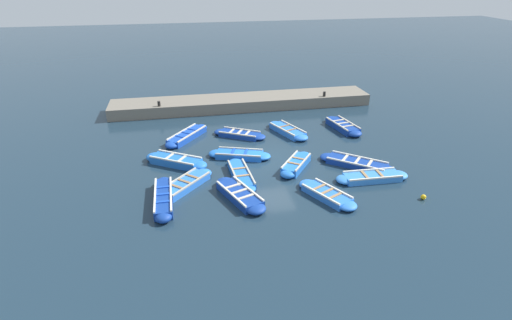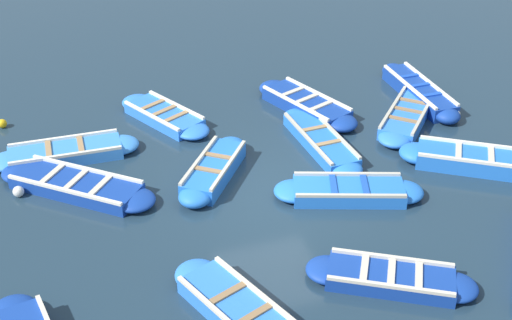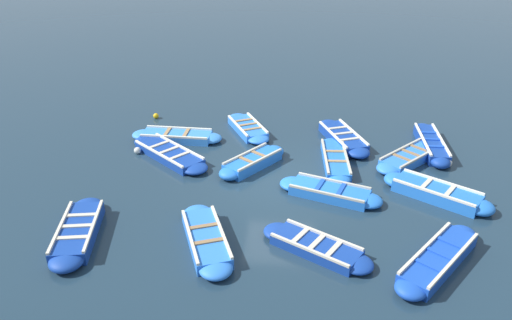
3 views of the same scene
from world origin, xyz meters
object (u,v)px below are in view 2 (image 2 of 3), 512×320
at_px(boat_outer_right, 240,312).
at_px(boat_end_of_row, 419,92).
at_px(boat_alongside, 391,278).
at_px(boat_tucked, 306,105).
at_px(boat_drifting, 214,170).
at_px(buoy_orange_near, 18,192).
at_px(boat_far_corner, 408,116).
at_px(boat_stern_in, 473,160).
at_px(boat_bow_out, 321,141).
at_px(boat_mid_row, 76,186).
at_px(boat_inner_gap, 65,153).
at_px(boat_broadside, 164,116).
at_px(buoy_white_drifting, 455,114).
at_px(boat_near_quay, 349,191).
at_px(buoy_yellow_far, 2,124).

distance_m(boat_outer_right, boat_end_of_row, 10.16).
bearing_deg(boat_end_of_row, boat_alongside, 146.71).
bearing_deg(boat_outer_right, boat_tucked, -30.38).
distance_m(boat_drifting, buoy_orange_near, 4.51).
bearing_deg(boat_end_of_row, boat_outer_right, 132.08).
relative_size(boat_far_corner, boat_end_of_row, 0.85).
xyz_separation_m(boat_stern_in, boat_bow_out, (2.11, 3.13, -0.05)).
xyz_separation_m(boat_mid_row, boat_inner_gap, (1.57, 0.09, 0.00)).
relative_size(boat_stern_in, buoy_orange_near, 13.42).
relative_size(boat_mid_row, boat_tucked, 1.00).
bearing_deg(boat_outer_right, boat_broadside, -2.23).
height_order(boat_bow_out, boat_tucked, boat_tucked).
bearing_deg(boat_far_corner, buoy_orange_near, 91.89).
height_order(boat_alongside, boat_outer_right, boat_outer_right).
distance_m(boat_far_corner, buoy_white_drifting, 1.31).
xyz_separation_m(boat_end_of_row, boat_drifting, (-2.11, 6.72, -0.01)).
distance_m(boat_near_quay, boat_end_of_row, 5.61).
bearing_deg(boat_end_of_row, buoy_orange_near, 97.43).
bearing_deg(boat_end_of_row, boat_tucked, 84.41).
distance_m(boat_outer_right, boat_tucked, 8.28).
bearing_deg(buoy_orange_near, boat_broadside, -57.99).
bearing_deg(boat_bow_out, boat_drifting, 99.69).
relative_size(boat_stern_in, boat_alongside, 1.06).
height_order(boat_far_corner, buoy_white_drifting, boat_far_corner).
distance_m(boat_drifting, boat_inner_gap, 3.83).
bearing_deg(boat_near_quay, boat_stern_in, -86.72).
xyz_separation_m(boat_near_quay, boat_tucked, (4.23, -0.67, 0.02)).
height_order(boat_stern_in, buoy_yellow_far, boat_stern_in).
xyz_separation_m(boat_alongside, buoy_orange_near, (5.40, 6.68, -0.02)).
bearing_deg(boat_near_quay, buoy_yellow_far, 51.35).
height_order(boat_tucked, boat_inner_gap, boat_tucked).
bearing_deg(boat_inner_gap, boat_alongside, -140.89).
bearing_deg(boat_broadside, boat_bow_out, -126.68).
relative_size(buoy_yellow_far, buoy_white_drifting, 0.78).
relative_size(boat_near_quay, buoy_white_drifting, 11.44).
xyz_separation_m(boat_far_corner, boat_end_of_row, (1.12, -0.98, 0.04)).
distance_m(boat_mid_row, buoy_white_drifting, 10.19).
relative_size(boat_alongside, boat_broadside, 1.01).
distance_m(boat_tucked, boat_drifting, 4.15).
relative_size(boat_stern_in, boat_mid_row, 0.95).
bearing_deg(boat_bow_out, boat_mid_row, 90.72).
height_order(boat_near_quay, buoy_orange_near, boat_near_quay).
bearing_deg(boat_drifting, boat_end_of_row, -72.57).
relative_size(boat_end_of_row, buoy_orange_near, 14.45).
xyz_separation_m(boat_tucked, boat_drifting, (-2.44, 3.36, 0.01)).
xyz_separation_m(boat_outer_right, boat_tucked, (7.14, -4.19, 0.01)).
bearing_deg(boat_alongside, boat_end_of_row, -33.29).
height_order(boat_bow_out, boat_drifting, boat_drifting).
xyz_separation_m(boat_stern_in, buoy_white_drifting, (2.27, -0.90, -0.05)).
xyz_separation_m(boat_alongside, boat_mid_row, (5.18, 5.39, 0.01)).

